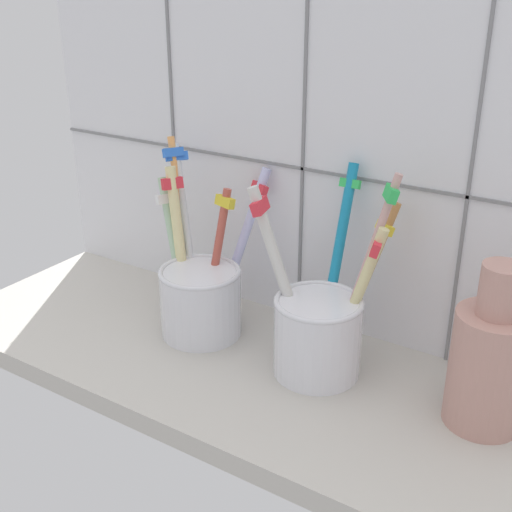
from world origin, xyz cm
name	(u,v)px	position (x,y,z in cm)	size (l,w,h in cm)	color
counter_slab	(242,372)	(0.00, 0.00, 1.00)	(64.00, 22.00, 2.00)	#BCB7AD
tile_wall_back	(309,123)	(0.00, 12.00, 22.50)	(64.00, 2.20, 45.00)	white
toothbrush_cup_left	(200,290)	(-6.96, 2.98, 6.48)	(11.33, 12.49, 18.53)	silver
toothbrush_cup_right	(320,326)	(6.61, 2.89, 6.61)	(12.37, 12.11, 18.80)	white
ceramic_vase	(490,361)	(21.28, 3.40, 7.69)	(6.20, 6.20, 13.99)	tan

